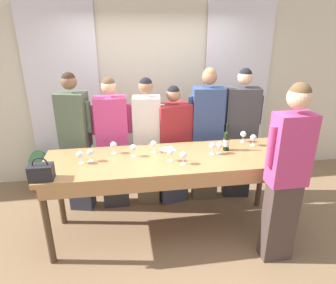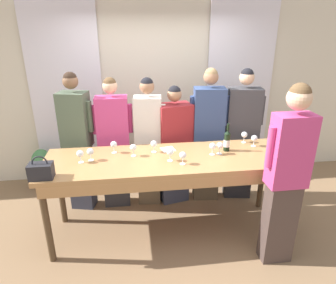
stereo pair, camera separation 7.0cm
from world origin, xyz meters
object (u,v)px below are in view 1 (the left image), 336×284
Objects in this scene: wine_glass_center_right at (253,138)px; wine_glass_back_left at (220,145)px; wine_glass_front_mid at (183,155)px; tasting_bar at (169,166)px; potted_plant at (41,170)px; wine_glass_by_bottle at (133,148)px; guest_olive_jacket at (76,143)px; guest_cream_sweater at (147,142)px; guest_navy_coat at (207,136)px; wine_glass_back_right at (80,155)px; wine_bottle at (226,140)px; guest_pink_top at (113,145)px; wine_glass_front_right at (113,145)px; wine_glass_back_mid at (90,153)px; wine_glass_front_left at (170,152)px; guest_striped_shirt at (173,146)px; handbag at (41,172)px; guest_beige_cap at (240,135)px; wine_glass_center_mid at (154,144)px; host_pouring at (287,173)px; wine_glass_near_host at (243,134)px; wine_glass_center_left at (212,146)px.

wine_glass_center_right and wine_glass_back_left have the same top height.
wine_glass_front_mid is at bearing -158.14° from wine_glass_center_right.
potted_plant is at bearing 143.95° from tasting_bar.
wine_glass_front_mid is 0.58m from wine_glass_by_bottle.
guest_cream_sweater is at bearing 0.00° from guest_olive_jacket.
tasting_bar is 19.51× the size of wine_glass_front_mid.
wine_glass_by_bottle is 0.08× the size of guest_olive_jacket.
potted_plant is (-1.35, 1.15, -0.76)m from wine_glass_by_bottle.
wine_glass_by_bottle is 0.08× the size of guest_navy_coat.
wine_bottle is at bearing 3.71° from wine_glass_back_right.
wine_glass_by_bottle is at bearing 151.53° from wine_glass_front_mid.
guest_olive_jacket is 1.04× the size of guest_pink_top.
wine_glass_back_left is (1.19, -0.19, -0.00)m from wine_glass_front_right.
guest_pink_top is at bearing 65.07° from wine_glass_back_right.
wine_glass_front_left is at bearing -8.31° from wine_glass_back_mid.
guest_striped_shirt is (-0.53, 0.58, -0.28)m from wine_bottle.
handbag is 1.66× the size of wine_glass_back_right.
guest_olive_jacket reaches higher than potted_plant.
guest_beige_cap is at bearing 15.49° from wine_glass_front_right.
wine_glass_center_mid and wine_glass_back_left have the same top height.
host_pouring reaches higher than tasting_bar.
wine_glass_back_right is at bearing -156.48° from guest_navy_coat.
guest_navy_coat is at bearing -13.47° from potted_plant.
wine_glass_near_host is at bearing 9.63° from wine_glass_by_bottle.
tasting_bar is 19.51× the size of wine_glass_center_right.
guest_navy_coat is at bearing 0.00° from guest_pink_top.
wine_glass_center_right is at bearing 4.66° from wine_glass_back_mid.
host_pouring reaches higher than wine_glass_front_left.
wine_glass_near_host is 0.08× the size of guest_cream_sweater.
wine_glass_front_left is 0.30m from wine_glass_center_mid.
guest_olive_jacket is (-0.14, 0.68, -0.13)m from wine_glass_back_right.
guest_navy_coat is (0.04, 0.65, -0.13)m from wine_glass_back_left.
guest_pink_top is (-0.48, 0.51, -0.18)m from wine_glass_center_mid.
wine_bottle is at bearing -4.49° from wine_glass_center_mid.
wine_glass_near_host is 0.08× the size of guest_beige_cap.
tasting_bar is 1.31m from handbag.
wine_glass_near_host is 1.39m from wine_glass_by_bottle.
guest_olive_jacket reaches higher than wine_bottle.
guest_striped_shirt reaches higher than wine_glass_front_left.
guest_navy_coat is 0.98× the size of host_pouring.
guest_cream_sweater reaches higher than wine_glass_back_right.
wine_glass_back_right is at bearing 178.72° from tasting_bar.
guest_striped_shirt is at bearing 132.55° from wine_bottle.
guest_beige_cap is at bearing 86.38° from wine_glass_center_right.
wine_bottle reaches higher than wine_glass_center_left.
wine_glass_back_mid is at bearing -69.58° from guest_olive_jacket.
guest_pink_top is at bearing 112.54° from wine_glass_by_bottle.
guest_olive_jacket is at bearing 157.26° from wine_glass_center_left.
host_pouring is (1.06, -0.52, -0.07)m from wine_glass_front_left.
wine_glass_center_right is 0.22× the size of potted_plant.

